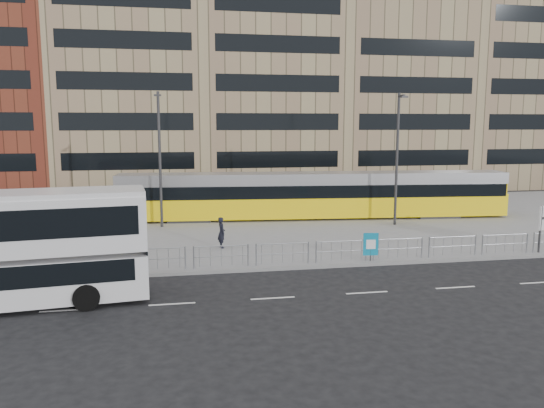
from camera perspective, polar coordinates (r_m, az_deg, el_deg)
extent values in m
plane|color=black|center=(25.87, 2.88, -7.04)|extent=(120.00, 120.00, 0.00)
cube|color=gray|center=(37.34, -1.28, -2.05)|extent=(64.00, 24.00, 0.15)
cube|color=gray|center=(25.90, 2.86, -6.85)|extent=(64.00, 0.25, 0.17)
cube|color=#968560|center=(58.56, -14.75, 12.26)|extent=(14.00, 16.00, 22.00)
cube|color=#968560|center=(59.27, -0.78, 13.45)|extent=(14.00, 16.00, 24.00)
cube|color=#968560|center=(62.99, 12.16, 11.61)|extent=(14.00, 16.00, 21.00)
cube|color=#968560|center=(69.53, 23.15, 11.64)|extent=(14.00, 16.00, 23.00)
cylinder|color=#989BA1|center=(26.55, 6.87, -4.01)|extent=(32.00, 0.05, 0.05)
cylinder|color=#989BA1|center=(26.67, 6.85, -5.06)|extent=(32.00, 0.04, 0.04)
cube|color=white|center=(22.44, 7.74, -9.56)|extent=(62.00, 0.12, 0.01)
cube|color=black|center=(22.69, -26.23, -6.35)|extent=(9.30, 3.61, 0.86)
cylinder|color=black|center=(21.41, -19.34, -9.48)|extent=(1.03, 0.41, 1.01)
cylinder|color=black|center=(23.87, -19.07, -7.60)|extent=(1.03, 0.41, 1.01)
cube|color=yellow|center=(38.93, 4.61, -0.10)|extent=(28.36, 5.01, 1.61)
cube|color=black|center=(38.78, 4.63, 1.52)|extent=(27.96, 5.02, 0.91)
cube|color=#AAAAAF|center=(38.68, 4.64, 2.78)|extent=(28.34, 4.80, 0.81)
cube|color=yellow|center=(43.27, 22.53, 1.02)|extent=(1.40, 2.36, 2.62)
cube|color=yellow|center=(38.84, -15.42, 0.58)|extent=(1.40, 2.36, 2.62)
cylinder|color=#2D2D30|center=(38.82, 4.62, 1.00)|extent=(2.60, 2.60, 3.03)
cube|color=#2D2D30|center=(41.58, 17.01, -0.88)|extent=(3.23, 2.78, 0.50)
cube|color=#2D2D30|center=(38.53, -8.82, -1.33)|extent=(3.23, 2.78, 0.50)
cylinder|color=#2D2D30|center=(31.68, 26.88, -2.45)|extent=(0.11, 0.11, 2.52)
cylinder|color=#2D2D30|center=(27.19, 10.55, -5.25)|extent=(0.06, 0.06, 0.76)
cube|color=#0B79A1|center=(27.08, 10.58, -4.27)|extent=(0.76, 0.14, 1.14)
cube|color=white|center=(27.05, 10.60, -4.29)|extent=(0.47, 0.06, 0.48)
imported|color=black|center=(29.56, -5.45, -3.07)|extent=(0.52, 0.69, 1.73)
cylinder|color=#2D2D30|center=(26.30, -15.24, -3.38)|extent=(0.12, 0.12, 3.00)
imported|color=#2D2D30|center=(26.10, -15.33, -1.02)|extent=(0.17, 0.21, 1.00)
cylinder|color=#2D2D30|center=(35.72, -11.96, 4.62)|extent=(0.18, 0.18, 8.92)
cylinder|color=#2D2D30|center=(35.29, -12.20, 11.49)|extent=(0.14, 0.90, 0.14)
cube|color=#2D2D30|center=(34.84, -12.22, 11.36)|extent=(0.45, 0.20, 0.12)
cylinder|color=#2D2D30|center=(36.77, 13.28, 4.64)|extent=(0.18, 0.18, 8.87)
cylinder|color=#2D2D30|center=(36.37, 13.77, 11.26)|extent=(0.14, 0.90, 0.14)
cube|color=#2D2D30|center=(35.96, 14.06, 11.13)|extent=(0.45, 0.20, 0.12)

